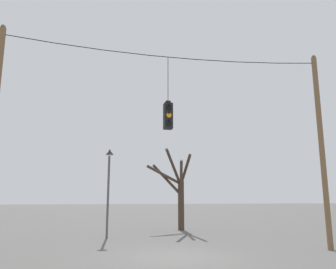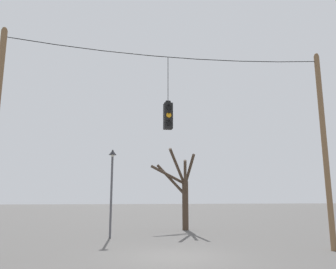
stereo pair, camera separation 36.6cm
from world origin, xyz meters
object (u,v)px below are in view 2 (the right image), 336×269
(traffic_light_near_left_pole, at_px, (168,115))
(street_lamp, at_px, (112,175))
(bare_tree, at_px, (182,191))
(utility_pole_right, at_px, (325,147))

(traffic_light_near_left_pole, height_order, street_lamp, traffic_light_near_left_pole)
(street_lamp, xyz_separation_m, bare_tree, (4.67, 3.45, -0.76))
(utility_pole_right, distance_m, street_lamp, 10.61)
(utility_pole_right, xyz_separation_m, traffic_light_near_left_pole, (-6.81, -0.01, 1.07))
(traffic_light_near_left_pole, bearing_deg, bare_tree, 74.24)
(utility_pole_right, bearing_deg, street_lamp, 147.29)
(utility_pole_right, height_order, traffic_light_near_left_pole, utility_pole_right)
(utility_pole_right, xyz_separation_m, bare_tree, (-4.22, 9.16, -1.69))
(street_lamp, bearing_deg, traffic_light_near_left_pole, -70.01)
(utility_pole_right, distance_m, traffic_light_near_left_pole, 6.89)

